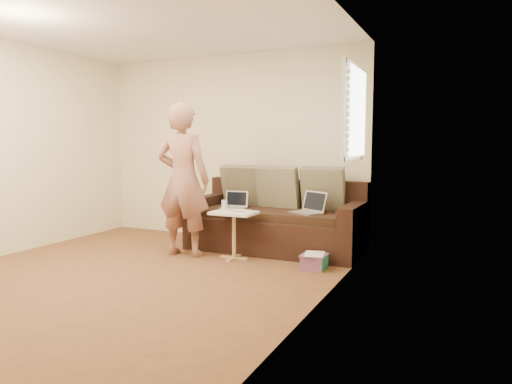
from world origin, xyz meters
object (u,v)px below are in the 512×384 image
striped_box (314,261)px  side_table (234,235)px  laptop_silver (306,213)px  laptop_white (233,208)px  drinking_glass (224,205)px  sofa (275,217)px  person (183,180)px

striped_box → side_table: bearing=177.8°
laptop_silver → laptop_white: laptop_silver is taller
laptop_silver → drinking_glass: drinking_glass is taller
sofa → drinking_glass: 0.73m
person → laptop_silver: bearing=-161.9°
striped_box → sofa: bearing=137.9°
sofa → laptop_silver: (0.45, -0.13, 0.10)m
sofa → drinking_glass: sofa is taller
laptop_white → side_table: (0.27, -0.51, -0.24)m
laptop_white → sofa: bearing=5.9°
laptop_silver → side_table: 0.91m
person → striped_box: bearing=176.6°
laptop_silver → side_table: size_ratio=0.67×
drinking_glass → laptop_white: bearing=103.5°
sofa → side_table: bearing=-113.5°
side_table → striped_box: side_table is taller
laptop_silver → laptop_white: (-1.00, 0.01, 0.00)m
sofa → person: bearing=-141.4°
sofa → laptop_white: size_ratio=7.13×
drinking_glass → laptop_silver: bearing=24.8°
sofa → laptop_silver: bearing=-16.1°
laptop_white → person: (-0.36, -0.61, 0.40)m
striped_box → person: bearing=-177.8°
laptop_white → side_table: size_ratio=0.55×
sofa → person: 1.26m
laptop_silver → sofa: bearing=-167.5°
sofa → laptop_white: sofa is taller
sofa → laptop_silver: size_ratio=5.83×
side_table → person: bearing=-171.1°
laptop_white → striped_box: laptop_white is taller
laptop_silver → side_table: (-0.72, -0.50, -0.24)m
person → striped_box: person is taller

